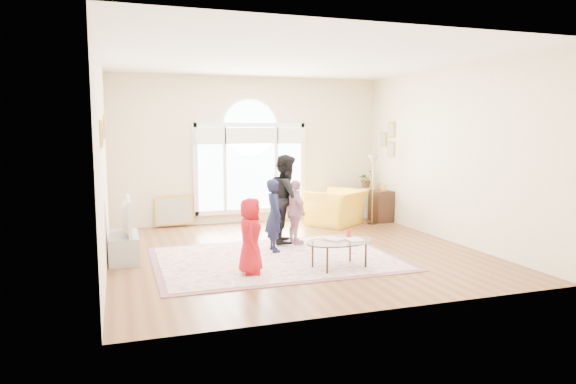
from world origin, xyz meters
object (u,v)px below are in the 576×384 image
object	(u,v)px
area_rug	(276,258)
armchair	(337,207)
tv_console	(124,247)
television	(123,216)
coffee_table	(339,242)

from	to	relation	value
area_rug	armchair	world-z (taller)	armchair
armchair	tv_console	bearing A→B (deg)	-15.08
tv_console	armchair	size ratio (longest dim) A/B	0.86
television	armchair	xyz separation A→B (m)	(4.42, 1.75, -0.33)
area_rug	coffee_table	bearing A→B (deg)	-48.19
area_rug	television	world-z (taller)	television
tv_console	armchair	xyz separation A→B (m)	(4.43, 1.75, 0.17)
television	coffee_table	distance (m)	3.39
area_rug	armchair	bearing A→B (deg)	48.87
television	armchair	world-z (taller)	television
area_rug	television	bearing A→B (deg)	163.31
area_rug	coffee_table	world-z (taller)	coffee_table
television	armchair	bearing A→B (deg)	21.64
tv_console	armchair	distance (m)	4.77
tv_console	armchair	bearing A→B (deg)	21.61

